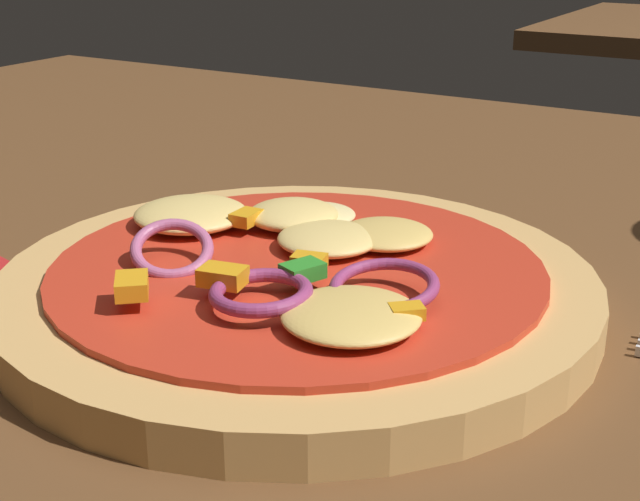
% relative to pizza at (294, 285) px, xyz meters
% --- Properties ---
extents(dining_table, '(1.30, 0.91, 0.03)m').
position_rel_pizza_xyz_m(dining_table, '(0.05, 0.00, -0.02)').
color(dining_table, brown).
rests_on(dining_table, ground).
extents(pizza, '(0.24, 0.24, 0.04)m').
position_rel_pizza_xyz_m(pizza, '(0.00, 0.00, 0.00)').
color(pizza, tan).
rests_on(pizza, dining_table).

